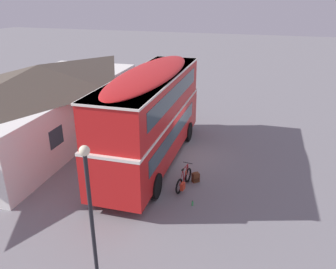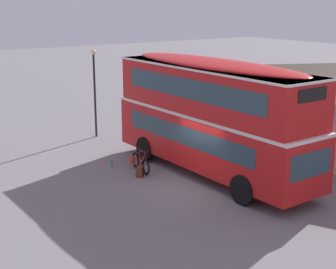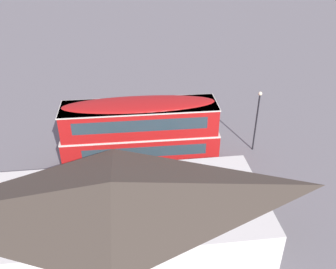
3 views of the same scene
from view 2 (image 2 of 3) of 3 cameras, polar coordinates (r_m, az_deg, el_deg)
ground_plane at (r=19.99m, az=3.52°, el=-5.81°), size 120.00×120.00×0.00m
double_decker_bus at (r=20.65m, az=4.95°, el=2.50°), size 10.21×2.76×4.79m
touring_bicycle at (r=21.64m, az=-3.21°, el=-3.13°), size 1.74×0.46×1.01m
backpack_on_ground at (r=20.93m, az=-3.15°, el=-4.10°), size 0.39×0.40×0.49m
water_bottle_green_metal at (r=22.40m, az=-6.34°, el=-3.28°), size 0.07×0.07×0.23m
street_lamp at (r=26.75m, az=-8.26°, el=5.70°), size 0.28×0.28×4.62m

